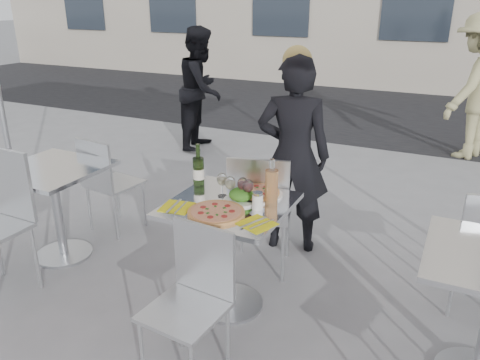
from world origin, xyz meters
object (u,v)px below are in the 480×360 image
at_px(pedestrian_a, 201,89).
at_px(pizza_far, 259,193).
at_px(side_table_left, 55,193).
at_px(pedestrian_b, 476,87).
at_px(side_chair_lfar, 106,178).
at_px(chair_near, 194,290).
at_px(pizza_near, 216,212).
at_px(sugar_shaker, 258,201).
at_px(wineglass_red_a, 243,185).
at_px(wine_bottle, 199,170).
at_px(wineglass_white_a, 222,180).
at_px(carafe, 271,186).
at_px(chair_far, 260,205).
at_px(wineglass_white_b, 230,184).
at_px(salad_plate, 241,196).
at_px(main_table, 230,233).
at_px(woman_diner, 293,156).
at_px(wineglass_red_b, 248,187).
at_px(napkin_right, 257,224).
at_px(napkin_left, 177,207).

bearing_deg(pedestrian_a, pizza_far, -155.11).
relative_size(side_table_left, pedestrian_b, 0.42).
bearing_deg(pizza_far, side_chair_lfar, 169.22).
xyz_separation_m(chair_near, pizza_near, (-0.08, 0.40, 0.27)).
bearing_deg(side_table_left, sugar_shaker, -0.04).
height_order(pedestrian_b, wineglass_red_a, pedestrian_b).
bearing_deg(wine_bottle, side_chair_lfar, 163.58).
xyz_separation_m(chair_near, wineglass_white_a, (-0.17, 0.65, 0.37)).
bearing_deg(side_table_left, carafe, 3.27).
height_order(side_table_left, chair_near, chair_near).
height_order(chair_far, wine_bottle, wine_bottle).
xyz_separation_m(pedestrian_b, wineglass_red_a, (-1.24, -4.14, -0.04)).
bearing_deg(wine_bottle, pizza_near, -46.69).
relative_size(pedestrian_a, sugar_shaker, 15.04).
height_order(chair_near, wine_bottle, wine_bottle).
bearing_deg(side_chair_lfar, chair_far, -174.58).
relative_size(chair_far, wine_bottle, 3.18).
height_order(carafe, wineglass_white_b, carafe).
height_order(side_table_left, wineglass_red_a, wineglass_red_a).
relative_size(salad_plate, wine_bottle, 0.75).
xyz_separation_m(side_table_left, wineglass_white_a, (1.41, 0.08, 0.32)).
xyz_separation_m(pedestrian_b, salad_plate, (-1.25, -4.15, -0.12)).
height_order(pedestrian_b, sugar_shaker, pedestrian_b).
relative_size(side_table_left, pedestrian_a, 0.47).
bearing_deg(main_table, wineglass_red_a, 46.72).
bearing_deg(pedestrian_b, woman_diner, 3.62).
relative_size(pizza_near, wineglass_red_b, 2.14).
distance_m(main_table, napkin_right, 0.39).
bearing_deg(wineglass_white_a, side_chair_lfar, 162.95).
bearing_deg(wineglass_red_a, wineglass_white_b, -166.41).
bearing_deg(woman_diner, carafe, 87.28).
bearing_deg(napkin_right, woman_diner, 122.10).
bearing_deg(napkin_right, wineglass_white_b, 162.97).
bearing_deg(carafe, wine_bottle, 173.89).
distance_m(side_table_left, chair_near, 1.68).
relative_size(side_table_left, woman_diner, 0.48).
height_order(pizza_far, wineglass_white_a, wineglass_white_a).
xyz_separation_m(side_table_left, napkin_left, (1.24, -0.19, 0.21)).
bearing_deg(main_table, chair_near, -81.91).
height_order(pedestrian_a, sugar_shaker, pedestrian_a).
distance_m(sugar_shaker, wineglass_red_a, 0.16).
relative_size(chair_near, side_chair_lfar, 0.97).
distance_m(wineglass_white_a, napkin_left, 0.34).
bearing_deg(chair_far, wineglass_white_b, 70.45).
distance_m(side_chair_lfar, pedestrian_b, 4.63).
xyz_separation_m(chair_far, napkin_right, (0.26, -0.64, 0.20)).
height_order(chair_far, wineglass_red_b, chair_far).
bearing_deg(wineglass_red_a, pedestrian_b, 73.34).
bearing_deg(carafe, chair_near, -102.89).
relative_size(main_table, wineglass_white_b, 4.76).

